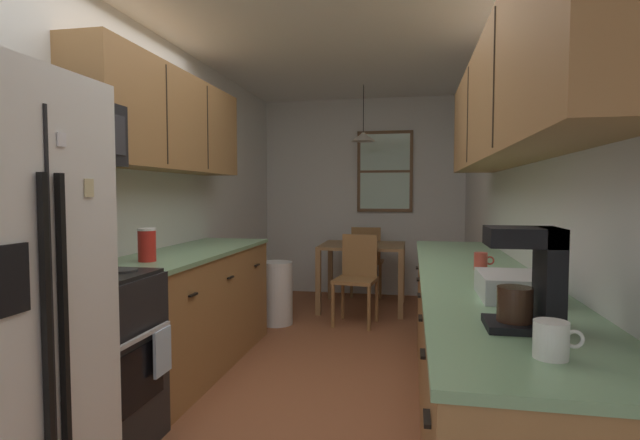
% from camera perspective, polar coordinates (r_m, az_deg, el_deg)
% --- Properties ---
extents(ground_plane, '(12.00, 12.00, 0.00)m').
position_cam_1_polar(ground_plane, '(3.99, 1.00, -16.29)').
color(ground_plane, brown).
extents(wall_left, '(0.10, 9.00, 2.55)m').
position_cam_1_polar(wall_left, '(4.21, -17.44, 2.30)').
color(wall_left, silver).
rests_on(wall_left, ground).
extents(wall_right, '(0.10, 9.00, 2.55)m').
position_cam_1_polar(wall_right, '(3.77, 21.69, 2.13)').
color(wall_right, silver).
rests_on(wall_right, ground).
extents(wall_back, '(4.40, 0.10, 2.55)m').
position_cam_1_polar(wall_back, '(6.39, 5.08, 2.70)').
color(wall_back, silver).
rests_on(wall_back, ground).
extents(ceiling_slab, '(4.40, 9.00, 0.08)m').
position_cam_1_polar(ceiling_slab, '(3.96, 1.04, 21.73)').
color(ceiling_slab, white).
extents(stove_range, '(0.66, 0.58, 1.10)m').
position_cam_1_polar(stove_range, '(2.83, -26.12, -14.83)').
color(stove_range, black).
rests_on(stove_range, ground).
extents(microwave_over_range, '(0.39, 0.64, 0.33)m').
position_cam_1_polar(microwave_over_range, '(2.78, -28.62, 9.25)').
color(microwave_over_range, black).
extents(counter_left, '(0.64, 1.90, 0.90)m').
position_cam_1_polar(counter_left, '(3.86, -14.86, -10.07)').
color(counter_left, olive).
rests_on(counter_left, ground).
extents(upper_cabinets_left, '(0.33, 1.98, 0.72)m').
position_cam_1_polar(upper_cabinets_left, '(3.82, -17.44, 10.96)').
color(upper_cabinets_left, olive).
extents(counter_right, '(0.64, 3.34, 0.90)m').
position_cam_1_polar(counter_right, '(2.90, 18.02, -14.65)').
color(counter_right, olive).
rests_on(counter_right, ground).
extents(upper_cabinets_right, '(0.33, 3.02, 0.65)m').
position_cam_1_polar(upper_cabinets_right, '(2.78, 21.61, 13.19)').
color(upper_cabinets_right, olive).
extents(dining_table, '(0.94, 0.85, 0.74)m').
position_cam_1_polar(dining_table, '(5.57, 5.07, -4.00)').
color(dining_table, olive).
rests_on(dining_table, ground).
extents(dining_chair_near, '(0.45, 0.45, 0.90)m').
position_cam_1_polar(dining_chair_near, '(4.97, 4.41, -6.42)').
color(dining_chair_near, olive).
rests_on(dining_chair_near, ground).
extents(dining_chair_far, '(0.41, 0.41, 0.90)m').
position_cam_1_polar(dining_chair_far, '(6.22, 5.57, -4.48)').
color(dining_chair_far, olive).
rests_on(dining_chair_far, ground).
extents(pendant_light, '(0.28, 0.28, 0.63)m').
position_cam_1_polar(pendant_light, '(5.57, 5.14, 9.78)').
color(pendant_light, black).
extents(back_window, '(0.71, 0.05, 1.04)m').
position_cam_1_polar(back_window, '(6.30, 7.67, 5.70)').
color(back_window, brown).
extents(trash_bin, '(0.32, 0.32, 0.63)m').
position_cam_1_polar(trash_bin, '(4.96, -5.14, -8.58)').
color(trash_bin, white).
rests_on(trash_bin, ground).
extents(storage_canister, '(0.11, 0.11, 0.21)m').
position_cam_1_polar(storage_canister, '(3.23, -19.77, -2.76)').
color(storage_canister, red).
rests_on(storage_canister, counter_left).
extents(dish_towel, '(0.02, 0.16, 0.24)m').
position_cam_1_polar(dish_towel, '(2.75, -18.13, -14.55)').
color(dish_towel, silver).
extents(coffee_maker, '(0.22, 0.18, 0.32)m').
position_cam_1_polar(coffee_maker, '(1.67, 23.82, -6.12)').
color(coffee_maker, black).
rests_on(coffee_maker, counter_right).
extents(mug_by_coffeemaker, '(0.11, 0.07, 0.10)m').
position_cam_1_polar(mug_by_coffeemaker, '(2.86, 18.50, -4.63)').
color(mug_by_coffeemaker, '#BF3F33').
rests_on(mug_by_coffeemaker, counter_right).
extents(mug_spare, '(0.13, 0.09, 0.10)m').
position_cam_1_polar(mug_spare, '(1.43, 25.70, -12.63)').
color(mug_spare, white).
rests_on(mug_spare, counter_right).
extents(dish_rack, '(0.28, 0.34, 0.10)m').
position_cam_1_polar(dish_rack, '(2.15, 22.04, -7.27)').
color(dish_rack, silver).
rests_on(dish_rack, counter_right).
extents(table_serving_bowl, '(0.20, 0.20, 0.06)m').
position_cam_1_polar(table_serving_bowl, '(5.54, 4.82, -2.57)').
color(table_serving_bowl, silver).
rests_on(table_serving_bowl, dining_table).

